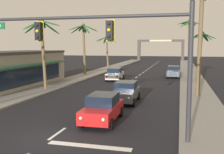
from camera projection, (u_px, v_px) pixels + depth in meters
The scene contains 17 objects.
ground_plane at pixel (52, 138), 13.47m from camera, with size 220.00×220.00×0.00m, color black.
sidewalk_right at pixel (194, 85), 30.80m from camera, with size 3.20×110.00×0.14m, color gray.
sidewalk_left at pixel (68, 81), 34.62m from camera, with size 3.20×110.00×0.14m, color gray.
lane_markings at pixel (131, 84), 32.77m from camera, with size 4.28×87.81×0.01m.
traffic_signal_mast at pixel (109, 41), 12.93m from camera, with size 11.90×0.41×6.69m.
sedan_lead_at_stop_bar at pixel (103, 108), 16.23m from camera, with size 2.02×4.48×1.68m.
sedan_third_in_queue at pixel (126, 92), 21.92m from camera, with size 2.01×4.47×1.68m.
sedan_oncoming_far at pixel (115, 74), 35.62m from camera, with size 2.11×4.51×1.68m.
sedan_parked_nearest_kerb at pixel (173, 72), 39.05m from camera, with size 1.96×4.46×1.68m.
palm_left_second at pixel (42, 37), 27.56m from camera, with size 4.59×4.56×7.39m.
palm_left_third at pixel (84, 37), 41.61m from camera, with size 4.61×4.79×8.02m.
palm_left_farthest at pixel (107, 45), 55.73m from camera, with size 4.72×4.21×6.70m.
palm_right_second at pixel (201, 19), 23.32m from camera, with size 3.79×3.85×9.89m.
palm_right_third at pixel (201, 46), 34.75m from camera, with size 3.48×3.54×6.48m.
palm_right_farthest at pixel (189, 34), 46.23m from camera, with size 4.10×3.81×9.10m.
storefront_strip_left at pixel (6, 70), 29.32m from camera, with size 6.77×17.79×3.97m.
town_gateway_arch at pixel (160, 47), 84.40m from camera, with size 14.54×0.90×6.56m.
Camera 1 is at (6.16, -11.88, 4.58)m, focal length 43.09 mm.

